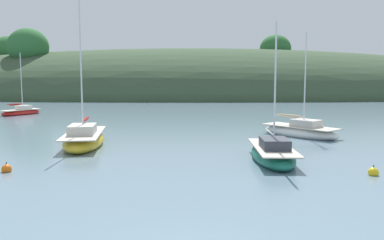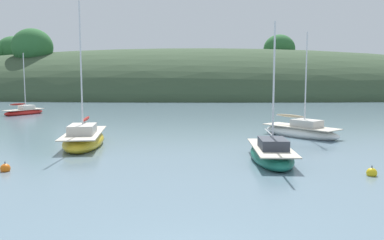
{
  "view_description": "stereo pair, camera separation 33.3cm",
  "coord_description": "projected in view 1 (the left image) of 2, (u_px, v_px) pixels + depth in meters",
  "views": [
    {
      "loc": [
        0.02,
        -7.48,
        4.25
      ],
      "look_at": [
        0.0,
        20.0,
        1.2
      ],
      "focal_mm": 37.57,
      "sensor_mm": 36.0,
      "label": 1
    },
    {
      "loc": [
        0.36,
        -7.48,
        4.25
      ],
      "look_at": [
        0.0,
        20.0,
        1.2
      ],
      "focal_mm": 37.57,
      "sensor_mm": 36.0,
      "label": 2
    }
  ],
  "objects": [
    {
      "name": "mooring_buoy_channel",
      "position": [
        7.0,
        169.0,
        17.79
      ],
      "size": [
        0.44,
        0.44,
        0.54
      ],
      "color": "orange",
      "rests_on": "ground"
    },
    {
      "name": "mooring_buoy_outer",
      "position": [
        374.0,
        172.0,
        17.19
      ],
      "size": [
        0.44,
        0.44,
        0.54
      ],
      "color": "yellow",
      "rests_on": "ground"
    },
    {
      "name": "sailboat_navy_dinghy",
      "position": [
        273.0,
        154.0,
        20.08
      ],
      "size": [
        2.06,
        5.81,
        7.04
      ],
      "color": "#196B56",
      "rests_on": "ground"
    },
    {
      "name": "sailboat_orange_cutter",
      "position": [
        301.0,
        131.0,
        28.21
      ],
      "size": [
        5.35,
        5.77,
        7.41
      ],
      "color": "white",
      "rests_on": "ground"
    },
    {
      "name": "sailboat_teal_outer",
      "position": [
        84.0,
        139.0,
        24.36
      ],
      "size": [
        3.08,
        6.89,
        8.81
      ],
      "color": "gold",
      "rests_on": "ground"
    },
    {
      "name": "far_shoreline_hill",
      "position": [
        191.0,
        96.0,
        81.56
      ],
      "size": [
        150.0,
        36.0,
        22.63
      ],
      "color": "#384C33",
      "rests_on": "ground"
    },
    {
      "name": "sailboat_blue_center",
      "position": [
        22.0,
        112.0,
        43.77
      ],
      "size": [
        3.78,
        4.75,
        6.86
      ],
      "color": "red",
      "rests_on": "ground"
    }
  ]
}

